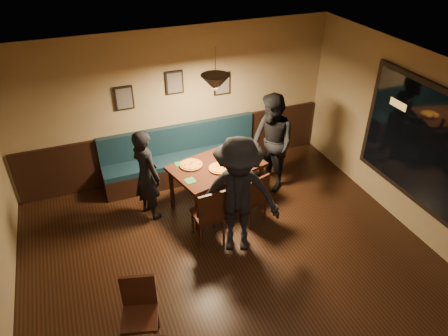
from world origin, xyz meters
name	(u,v)px	position (x,y,z in m)	size (l,w,h in m)	color
floor	(254,302)	(0.00, 0.00, 0.00)	(7.00, 7.00, 0.00)	black
ceiling	(265,112)	(0.00, 0.00, 2.80)	(7.00, 7.00, 0.00)	silver
wall_back	(176,105)	(0.00, 3.50, 1.40)	(6.00, 6.00, 0.00)	#8C704F
wainscot	(179,149)	(0.00, 3.47, 0.50)	(5.88, 0.06, 1.00)	black
booth_bench	(183,156)	(0.00, 3.20, 0.50)	(3.00, 0.60, 1.00)	#0F232D
window_frame	(427,148)	(2.96, 0.50, 1.50)	(0.06, 2.56, 1.86)	black
window_glass	(425,148)	(2.93, 0.50, 1.50)	(2.40, 2.40, 0.00)	black
picture_left	(124,98)	(-0.90, 3.47, 1.70)	(0.32, 0.04, 0.42)	black
picture_center	(174,83)	(0.00, 3.47, 1.85)	(0.32, 0.04, 0.42)	black
picture_right	(222,84)	(0.90, 3.47, 1.70)	(0.32, 0.04, 0.42)	black
pendant_lamp	(215,83)	(0.31, 2.22, 2.25)	(0.44, 0.44, 0.25)	black
dining_table	(217,184)	(0.31, 2.22, 0.40)	(1.49, 0.96, 0.80)	#311B0D
chair_near_left	(208,213)	(-0.14, 1.43, 0.50)	(0.44, 0.44, 0.99)	black
chair_near_right	(251,197)	(0.67, 1.61, 0.47)	(0.41, 0.41, 0.93)	black
diner_left	(147,175)	(-0.85, 2.35, 0.81)	(0.59, 0.39, 1.61)	black
diner_right	(272,144)	(1.41, 2.36, 0.91)	(0.89, 0.69, 1.83)	black
diner_front	(238,197)	(0.22, 1.09, 0.95)	(1.23, 0.70, 1.90)	black
pizza_a	(191,165)	(-0.10, 2.35, 0.82)	(0.38, 0.38, 0.04)	orange
pizza_b	(220,168)	(0.31, 2.07, 0.82)	(0.37, 0.37, 0.04)	gold
pizza_c	(238,154)	(0.77, 2.39, 0.82)	(0.36, 0.36, 0.04)	orange
soda_glass	(256,163)	(0.90, 1.94, 0.87)	(0.07, 0.07, 0.14)	black
tabasco_bottle	(248,156)	(0.88, 2.20, 0.86)	(0.03, 0.03, 0.13)	#A71205
napkin_a	(179,164)	(-0.26, 2.48, 0.80)	(0.14, 0.14, 0.01)	#1B6720
napkin_b	(190,181)	(-0.24, 1.94, 0.80)	(0.16, 0.16, 0.01)	#1C6A28
cutlery_set	(225,178)	(0.29, 1.80, 0.80)	(0.02, 0.20, 0.00)	silver
cafe_chair_far	(140,316)	(-1.50, -0.03, 0.47)	(0.41, 0.41, 0.94)	black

